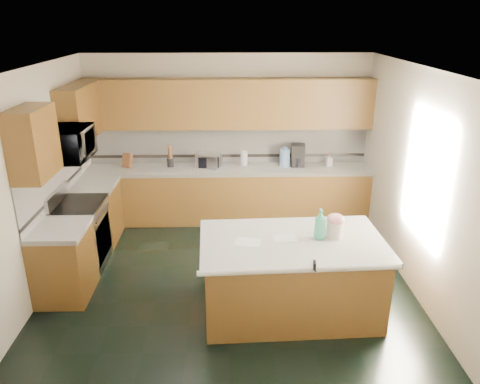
{
  "coord_description": "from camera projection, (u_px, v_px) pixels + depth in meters",
  "views": [
    {
      "loc": [
        0.01,
        -5.27,
        3.26
      ],
      "look_at": [
        0.15,
        0.35,
        1.12
      ],
      "focal_mm": 35.0,
      "sensor_mm": 36.0,
      "label": 1
    }
  ],
  "objects": [
    {
      "name": "wall_left",
      "position": [
        33.0,
        186.0,
        5.55
      ],
      "size": [
        0.04,
        4.6,
        2.7
      ],
      "primitive_type": "cube",
      "color": "beige",
      "rests_on": "ground"
    },
    {
      "name": "island_top",
      "position": [
        292.0,
        242.0,
        5.19
      ],
      "size": [
        2.09,
        1.3,
        0.06
      ],
      "primitive_type": "cube",
      "rotation": [
        0.0,
        0.0,
        0.04
      ],
      "color": "white",
      "rests_on": "island_base"
    },
    {
      "name": "coffee_carafe",
      "position": [
        298.0,
        162.0,
        7.65
      ],
      "size": [
        0.15,
        0.15,
        0.15
      ],
      "primitive_type": "cylinder",
      "color": "black",
      "rests_on": "back_countertop"
    },
    {
      "name": "back_base_cab",
      "position": [
        229.0,
        196.0,
        7.8
      ],
      "size": [
        4.6,
        0.6,
        0.86
      ],
      "primitive_type": "cube",
      "color": "#40280D",
      "rests_on": "ground"
    },
    {
      "name": "water_jug_neck",
      "position": [
        285.0,
        148.0,
        7.59
      ],
      "size": [
        0.08,
        0.08,
        0.04
      ],
      "primitive_type": "cylinder",
      "color": "#729ED5",
      "rests_on": "water_jug"
    },
    {
      "name": "range_handle",
      "position": [
        103.0,
        213.0,
        6.23
      ],
      "size": [
        0.02,
        0.66,
        0.02
      ],
      "primitive_type": "cylinder",
      "rotation": [
        1.57,
        0.0,
        0.0
      ],
      "color": "#B7B7BC",
      "rests_on": "range_body"
    },
    {
      "name": "back_upper_cab",
      "position": [
        228.0,
        104.0,
        7.39
      ],
      "size": [
        4.6,
        0.33,
        0.78
      ],
      "primitive_type": "cube",
      "color": "#40280D",
      "rests_on": "wall_back"
    },
    {
      "name": "soap_bottle_back",
      "position": [
        329.0,
        160.0,
        7.67
      ],
      "size": [
        0.1,
        0.1,
        0.2
      ],
      "primitive_type": "imported",
      "rotation": [
        0.0,
        0.0,
        0.13
      ],
      "color": "white",
      "rests_on": "back_countertop"
    },
    {
      "name": "island_base",
      "position": [
        291.0,
        278.0,
        5.35
      ],
      "size": [
        1.99,
        1.19,
        0.86
      ],
      "primitive_type": "cube",
      "rotation": [
        0.0,
        0.0,
        0.04
      ],
      "color": "#40280D",
      "rests_on": "ground"
    },
    {
      "name": "treat_jar_knob",
      "position": [
        336.0,
        216.0,
        5.15
      ],
      "size": [
        0.06,
        0.02,
        0.02
      ],
      "primitive_type": "cylinder",
      "rotation": [
        0.0,
        1.57,
        0.0
      ],
      "color": "tan",
      "rests_on": "treat_jar_lid"
    },
    {
      "name": "island_bullnose",
      "position": [
        300.0,
        270.0,
        4.62
      ],
      "size": [
        2.04,
        0.15,
        0.06
      ],
      "primitive_type": "cylinder",
      "rotation": [
        0.0,
        1.57,
        0.04
      ],
      "color": "white",
      "rests_on": "island_base"
    },
    {
      "name": "soap_back_cap",
      "position": [
        330.0,
        153.0,
        7.63
      ],
      "size": [
        0.02,
        0.02,
        0.03
      ],
      "primitive_type": "cylinder",
      "color": "red",
      "rests_on": "soap_bottle_back"
    },
    {
      "name": "left_upper_cab_front",
      "position": [
        33.0,
        143.0,
        5.12
      ],
      "size": [
        0.33,
        0.72,
        0.78
      ],
      "primitive_type": "cube",
      "color": "#40280D",
      "rests_on": "wall_left"
    },
    {
      "name": "microwave",
      "position": [
        69.0,
        144.0,
        5.89
      ],
      "size": [
        0.5,
        0.73,
        0.41
      ],
      "primitive_type": "imported",
      "rotation": [
        0.0,
        0.0,
        1.57
      ],
      "color": "#B7B7BC",
      "rests_on": "wall_left"
    },
    {
      "name": "back_backsplash",
      "position": [
        228.0,
        144.0,
        7.78
      ],
      "size": [
        4.6,
        0.02,
        0.63
      ],
      "primitive_type": "cube",
      "color": "silver",
      "rests_on": "back_countertop"
    },
    {
      "name": "ceiling",
      "position": [
        227.0,
        69.0,
        5.12
      ],
      "size": [
        4.6,
        4.6,
        0.0
      ],
      "primitive_type": "plane",
      "color": "white",
      "rests_on": "ground"
    },
    {
      "name": "clamp_body",
      "position": [
        314.0,
        265.0,
        4.63
      ],
      "size": [
        0.04,
        0.09,
        0.08
      ],
      "primitive_type": "cube",
      "rotation": [
        0.0,
        0.0,
        -0.13
      ],
      "color": "black",
      "rests_on": "island_top"
    },
    {
      "name": "left_counter_rear",
      "position": [
        94.0,
        185.0,
        6.92
      ],
      "size": [
        0.64,
        0.82,
        0.06
      ],
      "primitive_type": "cube",
      "color": "white",
      "rests_on": "left_base_cab_rear"
    },
    {
      "name": "coffee_maker",
      "position": [
        298.0,
        155.0,
        7.66
      ],
      "size": [
        0.23,
        0.25,
        0.36
      ],
      "primitive_type": "cube",
      "rotation": [
        0.0,
        0.0,
        -0.09
      ],
      "color": "black",
      "rests_on": "back_countertop"
    },
    {
      "name": "soap_bottle_island",
      "position": [
        320.0,
        224.0,
        5.16
      ],
      "size": [
        0.14,
        0.14,
        0.35
      ],
      "primitive_type": "imported",
      "rotation": [
        0.0,
        0.0,
        0.07
      ],
      "color": "teal",
      "rests_on": "island_top"
    },
    {
      "name": "left_counter_front",
      "position": [
        59.0,
        230.0,
        5.49
      ],
      "size": [
        0.64,
        0.72,
        0.06
      ],
      "primitive_type": "cube",
      "color": "white",
      "rests_on": "left_base_cab_front"
    },
    {
      "name": "wall_right",
      "position": [
        420.0,
        183.0,
        5.65
      ],
      "size": [
        0.04,
        4.6,
        2.7
      ],
      "primitive_type": "cube",
      "color": "beige",
      "rests_on": "ground"
    },
    {
      "name": "left_base_cab_front",
      "position": [
        64.0,
        264.0,
        5.66
      ],
      "size": [
        0.6,
        0.72,
        0.86
      ],
      "primitive_type": "cube",
      "color": "#40280D",
      "rests_on": "ground"
    },
    {
      "name": "paper_sheet_a",
      "position": [
        284.0,
        238.0,
        5.22
      ],
      "size": [
        0.28,
        0.23,
        0.0
      ],
      "primitive_type": "cube",
      "rotation": [
        0.0,
        0.0,
        0.12
      ],
      "color": "white",
      "rests_on": "island_top"
    },
    {
      "name": "toaster_oven_door",
      "position": [
        208.0,
        163.0,
        7.51
      ],
      "size": [
        0.33,
        0.01,
        0.17
      ],
      "primitive_type": "cube",
      "color": "black",
      "rests_on": "toaster_oven"
    },
    {
      "name": "window_light_proxy",
      "position": [
        426.0,
        177.0,
        5.41
      ],
      "size": [
        0.02,
        1.4,
        1.1
      ],
      "primitive_type": "cube",
      "color": "white",
      "rests_on": "wall_right"
    },
    {
      "name": "treat_jar_knob_end_l",
      "position": [
        333.0,
        216.0,
        5.15
      ],
      "size": [
        0.03,
        0.03,
        0.03
      ],
      "primitive_type": "sphere",
      "color": "tan",
      "rests_on": "treat_jar_lid"
    },
    {
      "name": "wall_back",
      "position": [
        228.0,
        137.0,
        7.77
      ],
      "size": [
        4.6,
        0.04,
        2.7
      ],
      "primitive_type": "cube",
      "color": "beige",
      "rests_on": "ground"
    },
    {
      "name": "paper_sheet_b",
      "position": [
        248.0,
        242.0,
        5.13
      ],
      "size": [
        0.32,
        0.27,
        0.0
      ],
      "primitive_type": "cube",
      "rotation": [
        0.0,
        0.0,
        -0.21
      ],
      "color": "white",
      "rests_on": "island_top"
    },
    {
      "name": "left_base_cab_rear",
      "position": [
        97.0,
        214.0,
        7.09
      ],
      "size": [
        0.6,
        0.82,
        0.86
      ],
      "primitive_type": "cube",
      "color": "#40280D",
      "rests_on": "ground"
    },
    {
      "name": "left_upper_cab_rear",
      "position": [
        78.0,
        113.0,
        6.67
      ],
      "size": [
        0.33,
        1.09,
        0.78
      ],
      "primitive_type": "cube",
      "color": "#40280D",
      "rests_on": "wall_left"
    },
    {
      "name": "toaster_oven",
      "position": [
        209.0,
        161.0,
        7.62
      ],
      "size": [
        0.44,
        0.38,
        0.21
      ],
      "primitive_type": "cube",
      "rotation": [
        0.0,
        0.0,
        -0.41
      ],
      "color": "#B7B7BC",
      "rests_on": "back_countertop"
    },
    {
      "name": "clamp_handle",
      "position": [
        315.0,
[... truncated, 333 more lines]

